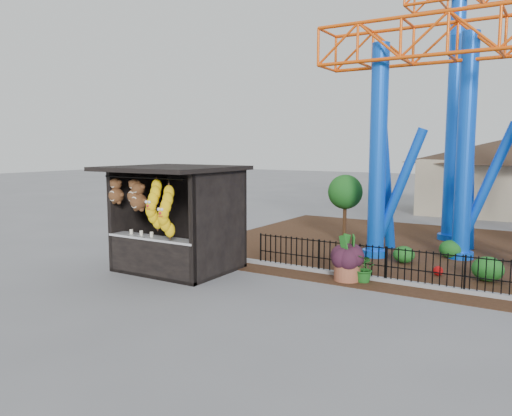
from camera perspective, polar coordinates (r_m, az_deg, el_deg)
The scene contains 10 objects.
ground at distance 12.74m, azimuth -1.85°, elevation -9.80°, with size 120.00×120.00×0.00m, color slate.
mulch_bed at distance 18.74m, azimuth 22.68°, elevation -4.86°, with size 18.00×12.00×0.02m, color #331E11.
curb at distance 13.93m, azimuth 19.39°, elevation -8.48°, with size 18.00×0.18×0.12m, color gray.
prize_booth at distance 14.90m, azimuth -9.64°, elevation -1.39°, with size 3.50×3.40×3.12m.
picket_fence at distance 13.67m, azimuth 23.18°, elevation -7.04°, with size 12.20×0.06×1.00m, color black, non-canonical shape.
roller_coaster at distance 18.67m, azimuth 27.26°, elevation 14.74°, with size 11.00×6.37×10.82m.
terracotta_planter at distance 14.11m, azimuth 10.36°, elevation -7.06°, with size 0.73×0.73×0.56m, color #965036.
planter_foliage at distance 13.98m, azimuth 10.42°, elevation -4.67°, with size 0.70×0.70×0.64m, color black.
potted_plant at distance 14.00m, azimuth 12.32°, elevation -6.72°, with size 0.72×0.62×0.80m, color #214C16.
landscaping at distance 16.16m, azimuth 24.66°, elevation -5.74°, with size 8.25×3.68×0.68m.
Camera 1 is at (6.74, -10.17, 3.69)m, focal length 35.00 mm.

